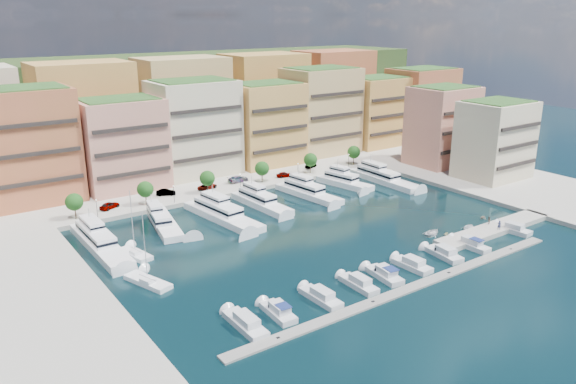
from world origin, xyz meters
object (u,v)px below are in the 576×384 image
Objects in this scene: lamppost_3 at (298,168)px; cruiser_3 at (359,284)px; yacht_1 at (163,222)px; cruiser_5 at (412,265)px; car_1 at (166,192)px; lamppost_2 at (240,179)px; lamppost_0 at (97,205)px; cruiser_6 at (444,254)px; car_3 at (238,179)px; car_2 at (208,186)px; tender_2 at (469,227)px; sailboat_2 at (136,254)px; tree_3 at (262,169)px; car_5 at (311,166)px; tree_0 at (74,202)px; tree_4 at (310,160)px; cruiser_9 at (513,230)px; tender_0 at (432,233)px; yacht_5 at (343,181)px; car_0 at (110,205)px; lamppost_1 at (174,191)px; cruiser_0 at (245,324)px; yacht_2 at (220,213)px; car_4 at (284,174)px; cruiser_7 at (470,245)px; cruiser_2 at (321,297)px; cruiser_1 at (278,312)px; lamppost_4 at (349,159)px; person_1 at (489,220)px; tender_3 at (483,217)px; yacht_6 at (382,177)px; cruiser_4 at (385,275)px; tree_1 at (145,189)px; tender_1 at (446,234)px; tree_2 at (207,178)px; sailboat_1 at (148,282)px; yacht_0 at (99,241)px; yacht_3 at (260,201)px.

cruiser_3 is at bearing -116.74° from lamppost_3.
yacht_1 is 2.54× the size of cruiser_5.
lamppost_2 is at bearing -85.46° from car_1.
lamppost_3 is (54.00, 0.00, 0.00)m from lamppost_0.
cruiser_6 is 1.36× the size of car_3.
lamppost_2 is 0.76× the size of car_2.
tender_2 is at bearing -36.21° from yacht_1.
tree_3 is at bearing 29.24° from sailboat_2.
car_5 is at bearing -97.09° from car_3.
tree_0 and tree_4 have the same top height.
cruiser_6 and cruiser_9 have the same top height.
tender_0 is (53.90, -24.78, 0.14)m from sailboat_2.
yacht_5 is 1.28× the size of sailboat_2.
car_0 is 1.14× the size of car_5.
car_3 is at bearing 70.73° from car_5.
tree_3 is 26.12m from lamppost_1.
yacht_1 is (10.50, -10.92, -2.73)m from lamppost_0.
yacht_2 is at bearing 65.86° from cruiser_0.
tree_4 is 6.16m from car_5.
yacht_5 is 16.19m from car_4.
yacht_1 is 4.39× the size of tender_0.
cruiser_7 is at bearing -53.16° from yacht_2.
cruiser_1 is at bearing -179.97° from cruiser_2.
tender_0 is (36.08, 8.73, -0.09)m from cruiser_2.
lamppost_4 is 2.53× the size of person_1.
cruiser_5 is 51.10m from sailboat_2.
lamppost_0 and lamppost_2 have the same top height.
cruiser_0 is at bearing 93.31° from tender_3.
sailboat_2 is (-9.67, 33.51, -0.25)m from cruiser_1.
yacht_6 is at bearing 59.22° from cruiser_6.
car_2 is (-2.51, 60.80, 1.20)m from cruiser_4.
cruiser_2 and cruiser_9 have the same top height.
yacht_2 is at bearing -54.76° from tree_1.
yacht_1 is 12.81× the size of tender_1.
tree_2 is 59.11m from cruiser_2.
cruiser_4 is at bearing -179.94° from cruiser_6.
cruiser_4 is 23.82m from tender_0.
tree_4 is 0.43× the size of sailboat_1.
car_1 reaches higher than car_4.
yacht_1 is 2.65× the size of cruiser_1.
lamppost_0 reaches higher than person_1.
tree_3 is 60.99m from cruiser_3.
tree_3 is at bearing 167.05° from lamppost_3.
car_1 is 1.11× the size of car_5.
cruiser_5 is at bearing -69.78° from yacht_2.
yacht_0 is at bearing -176.33° from yacht_5.
cruiser_2 is at bearing 123.77° from car_5.
yacht_3 is 1.50× the size of sailboat_2.
tree_3 is at bearing 84.75° from cruiser_5.
sailboat_2 is 8.73× the size of tender_1.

